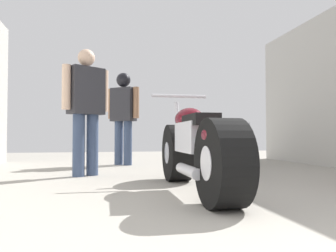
{
  "coord_description": "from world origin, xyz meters",
  "views": [
    {
      "loc": [
        -0.95,
        -0.74,
        0.55
      ],
      "look_at": [
        -0.13,
        3.45,
        0.68
      ],
      "focal_mm": 35.05,
      "sensor_mm": 36.0,
      "label": 1
    }
  ],
  "objects_px": {
    "motorcycle_maroon_cruiser": "(196,148)",
    "mechanic_in_blue": "(86,104)",
    "motorcycle_black_naked": "(225,147)",
    "mechanic_with_helmet": "(123,110)"
  },
  "relations": [
    {
      "from": "motorcycle_maroon_cruiser",
      "to": "mechanic_in_blue",
      "type": "distance_m",
      "value": 2.01
    },
    {
      "from": "mechanic_in_blue",
      "to": "mechanic_with_helmet",
      "type": "xyz_separation_m",
      "value": [
        0.61,
        1.64,
        0.06
      ]
    },
    {
      "from": "motorcycle_black_naked",
      "to": "mechanic_with_helmet",
      "type": "distance_m",
      "value": 2.06
    },
    {
      "from": "motorcycle_black_naked",
      "to": "mechanic_with_helmet",
      "type": "xyz_separation_m",
      "value": [
        -1.87,
        0.48,
        0.72
      ]
    },
    {
      "from": "mechanic_in_blue",
      "to": "motorcycle_black_naked",
      "type": "bearing_deg",
      "value": 25.1
    },
    {
      "from": "motorcycle_maroon_cruiser",
      "to": "mechanic_in_blue",
      "type": "height_order",
      "value": "mechanic_in_blue"
    },
    {
      "from": "mechanic_in_blue",
      "to": "mechanic_with_helmet",
      "type": "height_order",
      "value": "mechanic_with_helmet"
    },
    {
      "from": "motorcycle_black_naked",
      "to": "mechanic_in_blue",
      "type": "xyz_separation_m",
      "value": [
        -2.49,
        -1.16,
        0.66
      ]
    },
    {
      "from": "motorcycle_maroon_cruiser",
      "to": "mechanic_with_helmet",
      "type": "height_order",
      "value": "mechanic_with_helmet"
    },
    {
      "from": "mechanic_in_blue",
      "to": "mechanic_with_helmet",
      "type": "bearing_deg",
      "value": 69.6
    }
  ]
}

